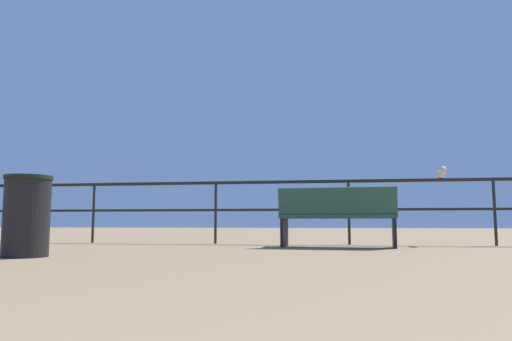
{
  "coord_description": "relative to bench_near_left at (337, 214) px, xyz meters",
  "views": [
    {
      "loc": [
        -0.27,
        1.75,
        0.36
      ],
      "look_at": [
        -1.42,
        8.95,
        1.15
      ],
      "focal_mm": 33.22,
      "sensor_mm": 36.0,
      "label": 1
    }
  ],
  "objects": [
    {
      "name": "bench_near_left",
      "position": [
        0.0,
        0.0,
        0.0
      ],
      "size": [
        1.66,
        0.79,
        0.84
      ],
      "color": "#274D3C",
      "rests_on": "ground_plane"
    },
    {
      "name": "seagull_on_rail",
      "position": [
        1.62,
        0.88,
        0.64
      ],
      "size": [
        0.17,
        0.38,
        0.18
      ],
      "color": "silver",
      "rests_on": "pier_railing"
    },
    {
      "name": "pier_railing",
      "position": [
        0.19,
        0.9,
        0.3
      ],
      "size": [
        21.87,
        0.05,
        1.03
      ],
      "color": "black",
      "rests_on": "ground_plane"
    },
    {
      "name": "trash_bin",
      "position": [
        -3.19,
        -2.33,
        -0.05
      ],
      "size": [
        0.48,
        0.48,
        0.84
      ],
      "color": "black",
      "rests_on": "ground_plane"
    }
  ]
}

